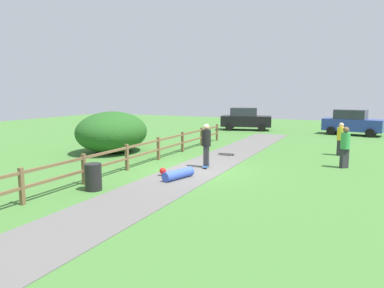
# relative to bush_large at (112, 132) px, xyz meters

# --- Properties ---
(ground_plane) EXTENTS (60.00, 60.00, 0.00)m
(ground_plane) POSITION_rel_bush_large_xyz_m (5.96, -2.10, -1.11)
(ground_plane) COLOR #427533
(asphalt_path) EXTENTS (2.40, 28.00, 0.02)m
(asphalt_path) POSITION_rel_bush_large_xyz_m (5.96, -2.10, -1.10)
(asphalt_path) COLOR #605E5B
(asphalt_path) RESTS_ON ground_plane
(wooden_fence) EXTENTS (0.12, 18.12, 1.10)m
(wooden_fence) POSITION_rel_bush_large_xyz_m (3.36, -2.10, -0.44)
(wooden_fence) COLOR brown
(wooden_fence) RESTS_ON ground_plane
(bush_large) EXTENTS (3.53, 4.23, 2.21)m
(bush_large) POSITION_rel_bush_large_xyz_m (0.00, 0.00, 0.00)
(bush_large) COLOR #23561E
(bush_large) RESTS_ON ground_plane
(trash_bin) EXTENTS (0.56, 0.56, 0.90)m
(trash_bin) POSITION_rel_bush_large_xyz_m (4.16, -6.41, -0.66)
(trash_bin) COLOR black
(trash_bin) RESTS_ON ground_plane
(skater_riding) EXTENTS (0.45, 0.82, 1.88)m
(skater_riding) POSITION_rel_bush_large_xyz_m (6.16, -1.53, -0.03)
(skater_riding) COLOR #265999
(skater_riding) RESTS_ON asphalt_path
(skater_fallen) EXTENTS (1.29, 1.47, 0.36)m
(skater_fallen) POSITION_rel_bush_large_xyz_m (5.96, -3.85, -0.91)
(skater_fallen) COLOR blue
(skater_fallen) RESTS_ON asphalt_path
(skateboard_loose) EXTENTS (0.81, 0.25, 0.08)m
(skateboard_loose) POSITION_rel_bush_large_xyz_m (5.93, 1.67, -1.02)
(skateboard_loose) COLOR black
(skateboard_loose) RESTS_ON asphalt_path
(bystander_green) EXTENTS (0.54, 0.54, 1.78)m
(bystander_green) POSITION_rel_bush_large_xyz_m (11.54, 0.99, -0.12)
(bystander_green) COLOR #2D2D33
(bystander_green) RESTS_ON ground_plane
(bystander_yellow) EXTENTS (0.50, 0.50, 1.69)m
(bystander_yellow) POSITION_rel_bush_large_xyz_m (11.20, 4.26, -0.18)
(bystander_yellow) COLOR #2D2D33
(bystander_yellow) RESTS_ON ground_plane
(parked_car_black) EXTENTS (4.48, 2.74, 1.92)m
(parked_car_black) POSITION_rel_bush_large_xyz_m (3.13, 14.17, -0.15)
(parked_car_black) COLOR black
(parked_car_black) RESTS_ON ground_plane
(parked_car_blue) EXTENTS (4.42, 2.53, 1.92)m
(parked_car_blue) POSITION_rel_bush_large_xyz_m (11.49, 14.19, -0.15)
(parked_car_blue) COLOR #283D99
(parked_car_blue) RESTS_ON ground_plane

